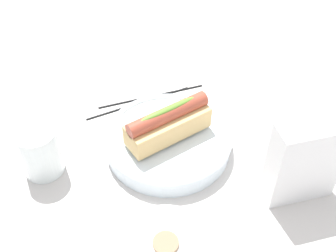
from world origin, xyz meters
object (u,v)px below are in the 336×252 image
(napkin_box, at_px, (304,161))
(chopstick_far, at_px, (152,96))
(water_glass, at_px, (41,153))
(hotdog_front, at_px, (168,123))
(serving_bowl, at_px, (168,141))
(chopstick_near, at_px, (139,103))

(napkin_box, bearing_deg, chopstick_far, -58.72)
(napkin_box, bearing_deg, water_glass, -20.78)
(hotdog_front, distance_m, chopstick_far, 0.16)
(serving_bowl, relative_size, water_glass, 2.50)
(hotdog_front, relative_size, napkin_box, 1.05)
(chopstick_near, relative_size, chopstick_far, 1.00)
(serving_bowl, bearing_deg, chopstick_far, -93.95)
(serving_bowl, relative_size, napkin_box, 1.50)
(hotdog_front, height_order, chopstick_far, hotdog_front)
(serving_bowl, height_order, hotdog_front, hotdog_front)
(napkin_box, xyz_separation_m, chopstick_near, (0.19, -0.29, -0.07))
(water_glass, distance_m, napkin_box, 0.42)
(chopstick_near, distance_m, chopstick_far, 0.03)
(water_glass, height_order, chopstick_far, water_glass)
(serving_bowl, height_order, water_glass, water_glass)
(hotdog_front, relative_size, chopstick_far, 0.72)
(serving_bowl, xyz_separation_m, hotdog_front, (-0.00, -0.00, 0.04))
(napkin_box, height_order, chopstick_near, napkin_box)
(napkin_box, relative_size, chopstick_near, 0.68)
(water_glass, relative_size, chopstick_near, 0.41)
(serving_bowl, bearing_deg, water_glass, -4.51)
(serving_bowl, height_order, chopstick_far, serving_bowl)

